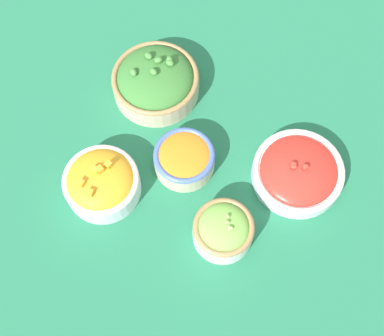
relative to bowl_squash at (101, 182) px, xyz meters
name	(u,v)px	position (x,y,z in m)	size (l,w,h in m)	color
ground_plane	(192,174)	(0.12, 0.13, -0.04)	(3.00, 3.00, 0.00)	#23704C
bowl_squash	(101,182)	(0.00, 0.00, 0.00)	(0.15, 0.15, 0.09)	silver
bowl_cherry_tomatoes	(298,172)	(0.30, 0.24, -0.01)	(0.18, 0.18, 0.06)	silver
bowl_broccoli	(156,81)	(-0.05, 0.24, 0.00)	(0.18, 0.18, 0.09)	beige
bowl_lettuce	(223,230)	(0.24, 0.05, 0.00)	(0.11, 0.11, 0.08)	white
bowl_carrots	(184,158)	(0.10, 0.13, -0.01)	(0.12, 0.12, 0.06)	beige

